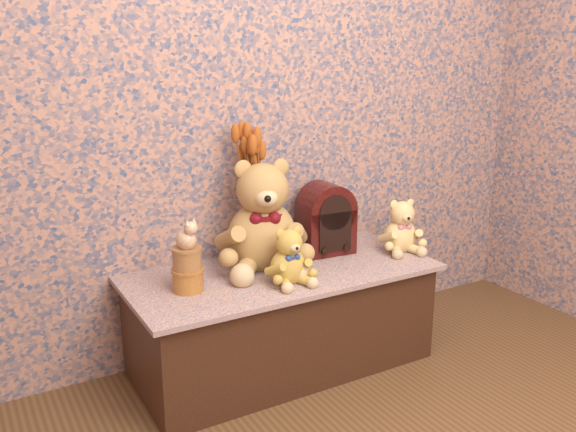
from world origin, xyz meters
The scene contains 10 objects.
display_shelf centered at (0.00, 1.22, 0.21)m, with size 1.26×0.57×0.43m, color #3B477A.
teddy_large centered at (-0.04, 1.31, 0.67)m, with size 0.38×0.45×0.48m, color #A3793F, non-canonical shape.
teddy_medium centered at (-0.04, 1.10, 0.54)m, with size 0.19×0.22×0.23m, color #B08731, non-canonical shape.
teddy_small centered at (0.58, 1.18, 0.55)m, with size 0.20×0.24×0.25m, color #E0C06A, non-canonical shape.
cathedral_radio centered at (0.28, 1.33, 0.58)m, with size 0.23×0.16×0.31m, color #350B09, non-canonical shape.
ceramic_vase centered at (-0.05, 1.37, 0.52)m, with size 0.11×0.11×0.19m, color tan.
dried_stalks centered at (-0.05, 1.37, 0.83)m, with size 0.22×0.22×0.43m, color #AE501B, non-canonical shape.
biscuit_tin_lower centered at (-0.41, 1.21, 0.47)m, with size 0.11×0.11×0.08m, color gold.
biscuit_tin_upper centered at (-0.41, 1.21, 0.55)m, with size 0.11×0.11×0.08m, color tan.
cat_figurine centered at (-0.41, 1.21, 0.65)m, with size 0.09×0.10×0.12m, color silver, non-canonical shape.
Camera 1 is at (-1.13, -0.80, 1.29)m, focal length 37.93 mm.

